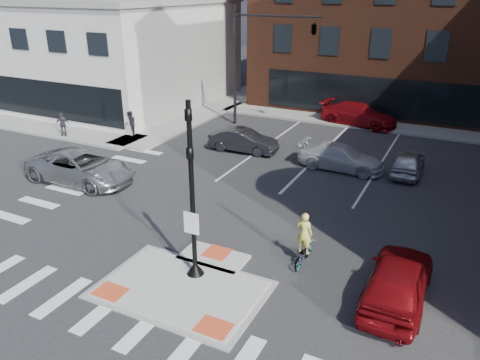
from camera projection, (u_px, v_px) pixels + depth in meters
The scene contains 18 objects.
ground at pixel (189, 282), 15.64m from camera, with size 120.00×120.00×0.00m, color #28282B.
refuge_island at pixel (185, 285), 15.41m from camera, with size 5.40×4.65×0.13m.
sidewalk_nw at pixel (109, 116), 35.14m from camera, with size 23.50×20.50×0.15m.
sidewalk_n at pixel (395, 127), 32.53m from camera, with size 26.00×3.00×0.15m, color gray.
building_nw at pixel (93, 49), 39.57m from camera, with size 20.40×16.40×14.40m.
building_n at pixel (429, 4), 37.81m from camera, with size 24.40×18.40×15.50m.
building_far_left at pixel (384, 22), 58.29m from camera, with size 10.00×12.00×10.00m, color slate.
signal_pole at pixel (193, 215), 15.06m from camera, with size 0.60×0.60×5.98m.
mast_arm_signal at pixel (291, 36), 29.54m from camera, with size 6.10×2.24×8.00m.
silver_suv at pixel (81, 167), 23.38m from camera, with size 2.61×5.65×1.57m, color #9FA2A6.
red_sedan at pixel (398, 280), 14.44m from camera, with size 1.82×4.53×1.54m, color maroon.
white_pickup at pixel (341, 157), 25.06m from camera, with size 1.87×4.60×1.33m, color silver.
bg_car_dark at pixel (243, 141), 27.73m from camera, with size 1.42×4.08×1.34m, color #26252A.
bg_car_silver at pixel (408, 162), 24.48m from camera, with size 1.51×3.76×1.28m, color silver.
bg_car_red at pixel (359, 115), 32.88m from camera, with size 2.18×5.37×1.56m, color maroon.
cyclist at pixel (304, 247), 16.45m from camera, with size 0.57×1.56×2.01m.
pedestrian_a at pixel (131, 123), 30.13m from camera, with size 0.78×0.61×1.61m, color black.
pedestrian_b at pixel (62, 124), 30.10m from camera, with size 0.90×0.37×1.53m, color #302D37.
Camera 1 is at (7.38, -10.97, 9.19)m, focal length 35.00 mm.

